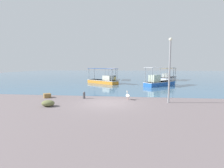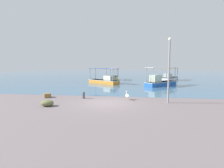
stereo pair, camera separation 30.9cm
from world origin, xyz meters
name	(u,v)px [view 2 (the right image)]	position (x,y,z in m)	size (l,w,h in m)	color
ground	(106,103)	(0.00, 0.00, 0.00)	(120.00, 120.00, 0.00)	slate
harbor_water	(129,74)	(0.00, 48.00, 0.00)	(110.00, 90.00, 0.00)	#3E6585
fishing_boat_far_right	(160,82)	(6.01, 12.88, 0.65)	(5.17, 5.16, 2.78)	blue
fishing_boat_outer	(169,77)	(9.35, 23.49, 0.59)	(4.33, 5.88, 2.50)	white
fishing_boat_center	(112,77)	(-2.57, 22.71, 0.54)	(1.93, 6.05, 2.45)	gold
fishing_boat_far_left	(104,80)	(-2.88, 15.21, 0.58)	(5.87, 4.89, 2.56)	orange
pelican	(127,96)	(1.71, 1.52, 0.38)	(0.52, 0.74, 0.80)	#E0997A
lamp_post	(169,66)	(5.06, 0.67, 2.98)	(0.28, 0.28, 5.25)	gray
mooring_bollard	(84,95)	(-2.35, 1.62, 0.35)	(0.23, 0.23, 0.65)	#47474C
net_pile	(47,103)	(-4.17, -1.74, 0.23)	(0.97, 0.82, 0.47)	#656A3F
cargo_crate	(47,95)	(-5.97, 1.65, 0.20)	(0.63, 0.61, 0.39)	olive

